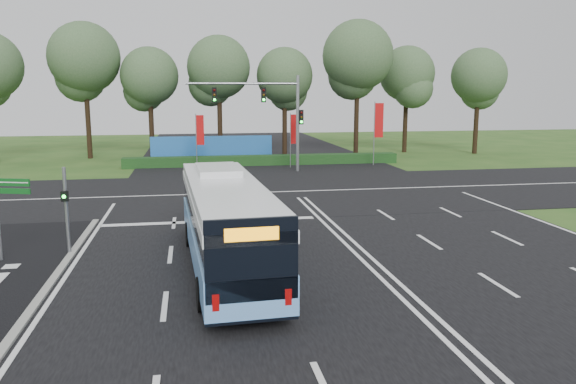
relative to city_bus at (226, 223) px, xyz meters
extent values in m
plane|color=#284F1A|center=(4.71, 1.95, -1.59)|extent=(120.00, 120.00, 0.00)
cube|color=black|center=(4.71, 1.95, -1.57)|extent=(20.00, 120.00, 0.04)
cube|color=black|center=(4.71, 13.95, -1.56)|extent=(120.00, 14.00, 0.05)
cube|color=gray|center=(-5.39, -1.05, -1.53)|extent=(0.25, 18.00, 0.12)
cube|color=#66A3EC|center=(0.00, 0.02, -0.61)|extent=(2.82, 11.06, 1.01)
cube|color=black|center=(0.00, 0.02, -1.06)|extent=(2.79, 11.01, 0.27)
cube|color=black|center=(0.00, 0.02, 0.31)|extent=(2.72, 10.89, 0.87)
cube|color=white|center=(0.00, 0.02, 0.85)|extent=(2.82, 11.06, 0.32)
cube|color=white|center=(0.00, 0.02, 1.17)|extent=(2.75, 10.62, 0.32)
cube|color=white|center=(-0.11, 2.30, 1.45)|extent=(1.59, 2.81, 0.23)
cube|color=black|center=(0.26, -5.40, 0.35)|extent=(2.22, 0.23, 2.01)
cube|color=orange|center=(0.27, -5.44, 0.99)|extent=(1.28, 0.12, 0.32)
cylinder|color=black|center=(-1.21, 3.07, -1.11)|extent=(0.30, 0.96, 0.95)
cylinder|color=black|center=(0.91, 3.17, -1.11)|extent=(0.30, 0.96, 0.95)
cylinder|color=black|center=(-0.89, -3.50, -1.11)|extent=(0.30, 0.96, 0.95)
cylinder|color=black|center=(1.23, -3.40, -1.11)|extent=(0.30, 0.96, 0.95)
cylinder|color=gray|center=(-5.49, 2.67, 0.02)|extent=(0.13, 0.13, 3.20)
cube|color=black|center=(-5.49, 2.49, 0.61)|extent=(0.30, 0.24, 0.37)
sphere|color=#19F233|center=(-5.49, 2.39, 0.61)|extent=(0.13, 0.13, 0.13)
cube|color=#0E4F19|center=(-7.05, 2.02, 1.22)|extent=(1.24, 0.44, 0.26)
cube|color=#0E4F19|center=(-7.05, 2.02, 0.93)|extent=(1.24, 0.44, 0.19)
cube|color=white|center=(-7.05, 1.99, 1.22)|extent=(1.14, 0.37, 0.03)
cylinder|color=gray|center=(-0.61, 24.92, 0.51)|extent=(0.07, 0.07, 4.19)
cube|color=red|center=(-0.30, 24.89, 1.40)|extent=(0.56, 0.08, 2.24)
cylinder|color=gray|center=(6.55, 24.58, 0.51)|extent=(0.07, 0.07, 4.20)
cube|color=red|center=(6.85, 24.66, 1.40)|extent=(0.55, 0.19, 2.24)
cylinder|color=gray|center=(13.34, 24.77, 0.95)|extent=(0.08, 0.08, 5.06)
cube|color=red|center=(13.71, 24.73, 2.01)|extent=(0.68, 0.11, 2.70)
cylinder|color=gray|center=(6.71, 22.45, 1.91)|extent=(0.24, 0.24, 7.00)
cylinder|color=gray|center=(2.71, 22.45, 4.81)|extent=(8.00, 0.16, 0.16)
cube|color=black|center=(4.21, 22.45, 4.01)|extent=(0.32, 0.28, 1.05)
cube|color=black|center=(0.71, 22.45, 4.01)|extent=(0.32, 0.28, 1.05)
cube|color=black|center=(6.96, 22.45, 2.41)|extent=(0.32, 0.28, 1.05)
cube|color=#133614|center=(4.71, 26.45, -1.19)|extent=(22.00, 1.20, 0.80)
cube|color=#2162B3|center=(0.71, 28.95, -0.49)|extent=(10.00, 0.30, 2.20)
cylinder|color=black|center=(-9.85, 33.84, 2.56)|extent=(0.44, 0.44, 8.29)
sphere|color=#3B5A34|center=(-9.85, 33.84, 7.14)|extent=(6.11, 6.11, 6.11)
cylinder|color=black|center=(-4.42, 33.41, 1.83)|extent=(0.44, 0.44, 6.84)
sphere|color=#3B5A34|center=(-4.42, 33.41, 5.61)|extent=(5.04, 5.04, 5.04)
cylinder|color=black|center=(1.63, 33.27, 2.21)|extent=(0.44, 0.44, 7.59)
sphere|color=#3B5A34|center=(1.63, 33.27, 6.41)|extent=(5.59, 5.59, 5.59)
cylinder|color=black|center=(7.47, 32.71, 1.85)|extent=(0.44, 0.44, 6.88)
sphere|color=#3B5A34|center=(7.47, 32.71, 5.66)|extent=(5.07, 5.07, 5.07)
cylinder|color=black|center=(13.86, 31.42, 2.69)|extent=(0.44, 0.44, 8.55)
sphere|color=#3B5A34|center=(13.86, 31.42, 7.42)|extent=(6.30, 6.30, 6.30)
cylinder|color=black|center=(19.58, 34.02, 1.99)|extent=(0.44, 0.44, 7.16)
sphere|color=#3B5A34|center=(19.58, 34.02, 5.95)|extent=(5.28, 5.28, 5.28)
cylinder|color=black|center=(25.71, 31.61, 1.89)|extent=(0.44, 0.44, 6.95)
sphere|color=#3B5A34|center=(25.71, 31.61, 5.73)|extent=(5.12, 5.12, 5.12)
camera|label=1|loc=(-1.07, -17.98, 4.23)|focal=35.00mm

